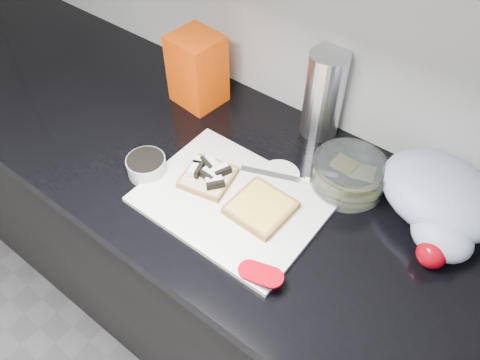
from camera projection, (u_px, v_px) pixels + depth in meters
name	position (u px, v px, depth m)	size (l,w,h in m)	color
base_cabinet	(277.00, 303.00, 1.41)	(3.50, 0.60, 0.86)	black
countertop	(289.00, 211.00, 1.08)	(3.50, 0.64, 0.04)	black
cutting_board	(232.00, 201.00, 1.06)	(0.40, 0.30, 0.01)	silver
bread_left	(208.00, 176.00, 1.09)	(0.14, 0.14, 0.04)	beige
bread_right	(261.00, 208.00, 1.03)	(0.14, 0.14, 0.02)	beige
tomato_slices	(260.00, 274.00, 0.92)	(0.11, 0.07, 0.02)	#9B030E
knife	(299.00, 180.00, 1.10)	(0.22, 0.10, 0.01)	#B8B9BD
seed_tub	(147.00, 165.00, 1.11)	(0.09, 0.09, 0.05)	#A5AAAA
tub_lid	(279.00, 175.00, 1.12)	(0.10, 0.10, 0.01)	white
glass_bowl	(348.00, 175.00, 1.08)	(0.17, 0.17, 0.07)	silver
bread_bag	(197.00, 70.00, 1.25)	(0.13, 0.12, 0.20)	#E93E03
steel_canister	(324.00, 95.00, 1.15)	(0.10, 0.10, 0.23)	silver
grocery_bag	(441.00, 199.00, 1.00)	(0.32, 0.30, 0.12)	#AEBBD6
whole_tomatoes	(432.00, 254.00, 0.94)	(0.06, 0.06, 0.06)	#9B030E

